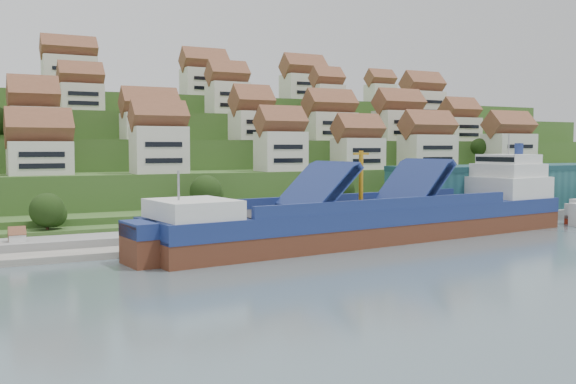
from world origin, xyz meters
TOP-DOWN VIEW (x-y plane):
  - ground at (0.00, 0.00)m, footprint 300.00×300.00m
  - quay at (20.00, 15.00)m, footprint 180.00×14.00m
  - hillside at (0.00, 103.55)m, footprint 260.00×128.00m
  - hillside_village at (1.43, 60.25)m, footprint 161.35×64.34m
  - hillside_trees at (-6.40, 45.60)m, footprint 143.39×62.10m
  - warehouse at (52.00, 17.00)m, footprint 60.00×15.00m
  - flagpole at (18.11, 10.00)m, footprint 1.28×0.16m
  - cargo_ship at (6.45, 0.76)m, footprint 85.60×23.10m

SIDE VIEW (x-z plane):
  - ground at x=0.00m, z-range 0.00..0.00m
  - quay at x=20.00m, z-range 0.00..2.20m
  - cargo_ship at x=6.45m, z-range -5.90..12.96m
  - flagpole at x=18.11m, z-range 2.88..10.88m
  - warehouse at x=52.00m, z-range 2.20..12.20m
  - hillside at x=0.00m, z-range -4.84..26.16m
  - hillside_trees at x=-6.40m, z-range 1.23..32.69m
  - hillside_village at x=1.43m, z-range 9.35..38.93m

